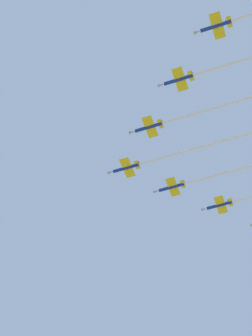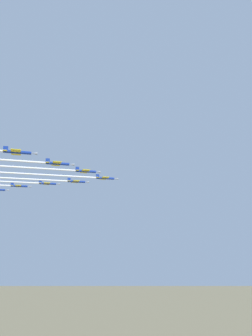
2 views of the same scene
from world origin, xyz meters
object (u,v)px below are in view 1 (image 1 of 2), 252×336
(jet_lead, at_px, (187,151))
(jet_starboard_inner, at_px, (241,169))
(jet_port_inner, at_px, (205,111))
(jet_port_outer, at_px, (251,58))

(jet_lead, bearing_deg, jet_starboard_inner, -49.48)
(jet_port_inner, xyz_separation_m, jet_starboard_inner, (18.35, -25.11, 0.58))
(jet_port_inner, bearing_deg, jet_starboard_inner, -11.87)
(jet_port_inner, height_order, jet_starboard_inner, jet_starboard_inner)
(jet_port_inner, height_order, jet_port_outer, jet_port_outer)
(jet_starboard_inner, bearing_deg, jet_lead, 130.52)
(jet_lead, height_order, jet_port_inner, jet_lead)
(jet_port_inner, relative_size, jet_port_outer, 0.89)
(jet_lead, distance_m, jet_port_outer, 43.83)
(jet_starboard_inner, relative_size, jet_port_outer, 1.06)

